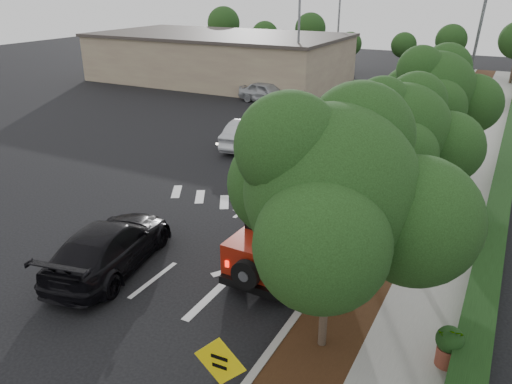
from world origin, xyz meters
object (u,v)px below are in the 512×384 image
Objects in this scene: red_jeep at (286,234)px; speed_hump_sign at (221,373)px; silver_suv_ahead at (329,174)px; black_suv_oncoming at (110,246)px.

red_jeep is 1.94× the size of speed_hump_sign.
red_jeep is at bearing 101.24° from speed_hump_sign.
silver_suv_ahead is (-1.01, 6.73, -0.42)m from red_jeep.
red_jeep is 5.48m from black_suv_oncoming.
silver_suv_ahead is 13.46m from speed_hump_sign.
silver_suv_ahead is 1.00× the size of black_suv_oncoming.
red_jeep is 0.85× the size of black_suv_oncoming.
red_jeep reaches higher than black_suv_oncoming.
red_jeep is 6.82m from silver_suv_ahead.
silver_suv_ahead is at bearing -123.70° from black_suv_oncoming.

